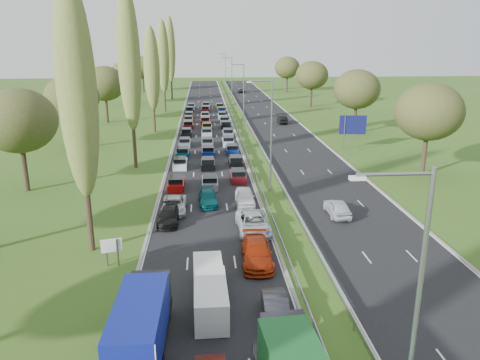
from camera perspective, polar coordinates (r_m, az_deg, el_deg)
name	(u,v)px	position (r m, az deg, el deg)	size (l,w,h in m)	color
ground	(243,129)	(87.07, 0.33, 6.18)	(260.00, 260.00, 0.00)	#3B581B
near_carriageway	(206,128)	(89.25, -4.16, 6.39)	(10.50, 215.00, 0.04)	black
far_carriageway	(277,127)	(90.31, 4.49, 6.50)	(10.50, 215.00, 0.04)	black
central_reservation	(242,124)	(89.43, 0.19, 6.81)	(2.36, 215.00, 0.32)	gray
lamp_columns	(244,98)	(84.21, 0.44, 9.95)	(0.18, 140.18, 12.00)	gray
poplar_row	(144,64)	(74.15, -11.66, 13.68)	(2.80, 127.80, 22.44)	#2D2116
woodland_left	(66,100)	(71.17, -20.49, 9.07)	(8.00, 166.00, 11.10)	#2D2116
woodland_right	(374,95)	(77.17, 16.00, 9.97)	(8.00, 153.00, 11.10)	#2D2116
traffic_queue_fill	(207,130)	(84.07, -4.10, 6.07)	(9.08, 69.58, 0.80)	#A50C0A
near_car_2	(174,205)	(45.11, -8.03, -3.02)	(2.28, 4.95, 1.38)	silver
near_car_3	(169,216)	(42.49, -8.66, -4.34)	(1.85, 4.56, 1.32)	black
near_car_7	(208,198)	(46.83, -3.93, -2.20)	(1.82, 4.49, 1.30)	#054E51
near_car_9	(276,309)	(28.35, 4.40, -15.44)	(1.45, 4.15, 1.37)	black
near_car_10	(253,223)	(40.01, 1.64, -5.29)	(2.63, 5.70, 1.58)	silver
near_car_11	(257,253)	(34.71, 2.05, -8.84)	(2.24, 5.51, 1.60)	#9B2509
near_car_12	(245,197)	(46.66, 0.59, -2.06)	(1.85, 4.60, 1.57)	white
far_car_0	(338,207)	(44.70, 11.80, -3.29)	(1.82, 4.52, 1.54)	silver
far_car_1	(282,119)	(93.99, 5.17, 7.37)	(1.61, 4.63, 1.52)	black
far_car_2	(241,90)	(152.27, 0.16, 10.91)	(2.21, 4.80, 1.33)	slate
blue_lorry	(142,324)	(25.48, -11.83, -16.76)	(2.33, 8.39, 3.54)	black
white_van_front	(211,298)	(28.80, -3.60, -14.13)	(1.93, 4.93, 1.98)	silver
white_van_rear	(209,279)	(30.88, -3.85, -11.94)	(1.88, 4.79, 1.93)	silver
info_sign	(112,249)	(35.26, -15.38, -8.06)	(1.49, 0.40, 2.10)	gray
direction_sign	(353,126)	(71.73, 13.57, 6.37)	(4.00, 0.40, 5.20)	gray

